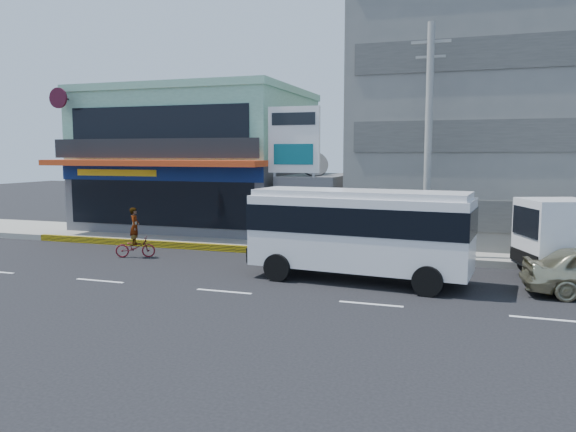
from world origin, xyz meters
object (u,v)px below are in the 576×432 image
Objects in this scene: billboard at (294,147)px; utility_pole_near at (428,141)px; minibus at (359,227)px; shop_building at (201,164)px; satellite_dish at (314,174)px; concrete_building at (520,108)px; motorcycle_rider at (135,241)px.

billboard is 0.69× the size of utility_pole_near.
billboard reaches higher than minibus.
shop_building is 8.27× the size of satellite_dish.
billboard is 8.18m from minibus.
minibus is at bearing -42.28° from shop_building.
utility_pole_near is (6.00, -3.60, 1.57)m from satellite_dish.
concrete_building is at bearing 21.80° from satellite_dish.
billboard is 8.68m from motorcycle_rider.
concrete_building is 7.12× the size of motorcycle_rider.
utility_pole_near reaches higher than minibus.
billboard is at bearing 164.52° from utility_pole_near.
billboard is 6.75m from utility_pole_near.
minibus is 10.60m from motorcycle_rider.
utility_pole_near is 4.45× the size of motorcycle_rider.
satellite_dish is (8.00, -2.95, -0.42)m from shop_building.
satellite_dish is 7.17m from utility_pole_near.
concrete_building reaches higher than billboard.
minibus is at bearing -116.63° from concrete_building.
minibus is at bearing -114.62° from utility_pole_near.
utility_pole_near is (-4.00, -7.60, -1.85)m from concrete_building.
shop_building is 10.17m from motorcycle_rider.
shop_building is at bearing 147.68° from billboard.
concrete_building is at bearing 63.37° from minibus.
concrete_building is (18.00, 1.05, 3.00)m from shop_building.
satellite_dish is at bearing 74.48° from billboard.
concrete_building is 14.29m from minibus.
motorcycle_rider is (-16.43, -10.56, -6.26)m from concrete_building.
concrete_building reaches higher than shop_building.
satellite_dish is 0.15× the size of utility_pole_near.
satellite_dish is 9.61m from motorcycle_rider.
utility_pole_near reaches higher than shop_building.
motorcycle_rider is (-10.43, 1.40, -1.24)m from minibus.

